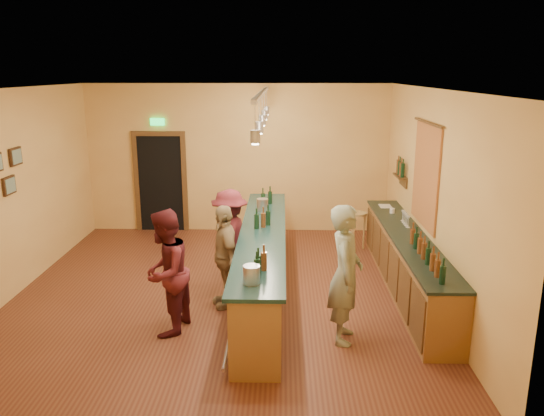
{
  "coord_description": "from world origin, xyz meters",
  "views": [
    {
      "loc": [
        0.98,
        -7.85,
        3.46
      ],
      "look_at": [
        0.81,
        0.2,
        1.36
      ],
      "focal_mm": 35.0,
      "sensor_mm": 36.0,
      "label": 1
    }
  ],
  "objects_px": {
    "tasting_bar": "(263,258)",
    "customer_c": "(230,238)",
    "back_counter": "(407,262)",
    "bartender": "(345,274)",
    "bar_stool": "(357,220)",
    "customer_b": "(225,256)",
    "customer_a": "(165,273)"
  },
  "relations": [
    {
      "from": "bartender",
      "to": "customer_c",
      "type": "distance_m",
      "value": 2.47
    },
    {
      "from": "customer_b",
      "to": "customer_c",
      "type": "relative_size",
      "value": 0.97
    },
    {
      "from": "tasting_bar",
      "to": "customer_c",
      "type": "relative_size",
      "value": 3.15
    },
    {
      "from": "customer_c",
      "to": "tasting_bar",
      "type": "bearing_deg",
      "value": 67.05
    },
    {
      "from": "customer_b",
      "to": "bar_stool",
      "type": "bearing_deg",
      "value": 119.11
    },
    {
      "from": "customer_b",
      "to": "bar_stool",
      "type": "distance_m",
      "value": 3.52
    },
    {
      "from": "bartender",
      "to": "tasting_bar",
      "type": "bearing_deg",
      "value": 45.17
    },
    {
      "from": "tasting_bar",
      "to": "bartender",
      "type": "bearing_deg",
      "value": -52.27
    },
    {
      "from": "back_counter",
      "to": "customer_b",
      "type": "relative_size",
      "value": 2.9
    },
    {
      "from": "customer_a",
      "to": "customer_c",
      "type": "bearing_deg",
      "value": 168.67
    },
    {
      "from": "tasting_bar",
      "to": "bar_stool",
      "type": "distance_m",
      "value": 2.83
    },
    {
      "from": "customer_c",
      "to": "bar_stool",
      "type": "relative_size",
      "value": 2.13
    },
    {
      "from": "bartender",
      "to": "customer_b",
      "type": "distance_m",
      "value": 1.96
    },
    {
      "from": "customer_b",
      "to": "tasting_bar",
      "type": "bearing_deg",
      "value": 108.53
    },
    {
      "from": "back_counter",
      "to": "bartender",
      "type": "height_order",
      "value": "bartender"
    },
    {
      "from": "customer_c",
      "to": "bar_stool",
      "type": "distance_m",
      "value": 2.97
    },
    {
      "from": "customer_a",
      "to": "customer_b",
      "type": "distance_m",
      "value": 1.11
    },
    {
      "from": "back_counter",
      "to": "customer_c",
      "type": "height_order",
      "value": "customer_c"
    },
    {
      "from": "bartender",
      "to": "bar_stool",
      "type": "height_order",
      "value": "bartender"
    },
    {
      "from": "back_counter",
      "to": "customer_c",
      "type": "xyz_separation_m",
      "value": [
        -2.85,
        0.18,
        0.32
      ]
    },
    {
      "from": "tasting_bar",
      "to": "customer_c",
      "type": "distance_m",
      "value": 0.69
    },
    {
      "from": "customer_c",
      "to": "back_counter",
      "type": "bearing_deg",
      "value": 96.79
    },
    {
      "from": "customer_a",
      "to": "back_counter",
      "type": "bearing_deg",
      "value": 124.06
    },
    {
      "from": "tasting_bar",
      "to": "bar_stool",
      "type": "xyz_separation_m",
      "value": [
        1.78,
        2.2,
        0.01
      ]
    },
    {
      "from": "customer_c",
      "to": "bar_stool",
      "type": "xyz_separation_m",
      "value": [
        2.33,
        1.84,
        -0.19
      ]
    },
    {
      "from": "tasting_bar",
      "to": "bartender",
      "type": "distance_m",
      "value": 1.86
    },
    {
      "from": "tasting_bar",
      "to": "customer_b",
      "type": "xyz_separation_m",
      "value": [
        -0.55,
        -0.43,
        0.18
      ]
    },
    {
      "from": "tasting_bar",
      "to": "bartender",
      "type": "xyz_separation_m",
      "value": [
        1.12,
        -1.45,
        0.31
      ]
    },
    {
      "from": "tasting_bar",
      "to": "customer_c",
      "type": "height_order",
      "value": "customer_c"
    },
    {
      "from": "bartender",
      "to": "bar_stool",
      "type": "bearing_deg",
      "value": -2.75
    },
    {
      "from": "back_counter",
      "to": "customer_a",
      "type": "xyz_separation_m",
      "value": [
        -3.55,
        -1.47,
        0.37
      ]
    },
    {
      "from": "bartender",
      "to": "bar_stool",
      "type": "relative_size",
      "value": 2.41
    }
  ]
}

